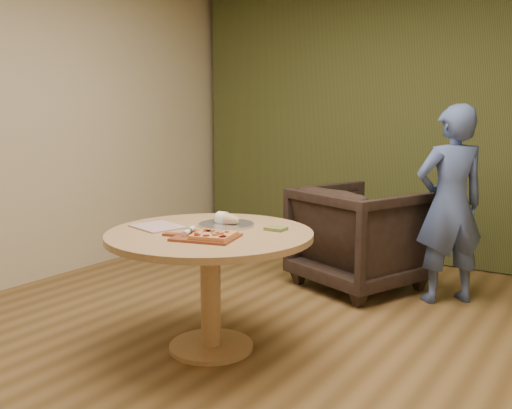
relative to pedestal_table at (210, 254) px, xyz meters
The scene contains 12 objects.
room_shell 0.86m from the pedestal_table, 12.56° to the right, with size 5.04×6.04×2.84m.
curtain 2.95m from the pedestal_table, 83.51° to the left, with size 4.80×0.14×2.78m, color #363E1C.
pedestal_table is the anchor object (origin of this frame).
pizza_paddle 0.24m from the pedestal_table, 61.68° to the right, with size 0.47×0.36×0.01m.
flatbread_pizza 0.28m from the pedestal_table, 46.49° to the right, with size 0.27×0.27×0.04m.
cutlery_roll 0.24m from the pedestal_table, 99.01° to the right, with size 0.10×0.19×0.03m.
newspaper 0.39m from the pedestal_table, 166.95° to the right, with size 0.30×0.25×0.01m, color silver.
serving_tray 0.25m from the pedestal_table, 96.08° to the left, with size 0.36×0.36×0.02m.
bread_roll 0.27m from the pedestal_table, 98.60° to the left, with size 0.19×0.09×0.09m.
green_packet 0.43m from the pedestal_table, 39.19° to the left, with size 0.12×0.10×0.02m, color #505E2A.
armchair 1.74m from the pedestal_table, 81.28° to the left, with size 0.92×0.86×0.95m, color black.
person_standing 1.99m from the pedestal_table, 60.59° to the left, with size 0.56×0.37×1.53m, color #445993.
Camera 1 is at (1.77, -2.60, 1.47)m, focal length 40.00 mm.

